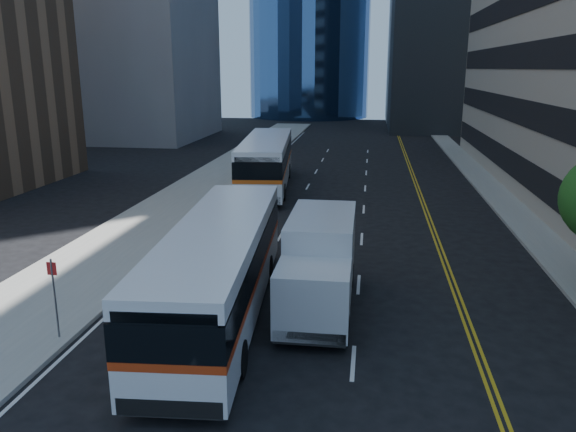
{
  "coord_description": "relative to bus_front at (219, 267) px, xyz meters",
  "views": [
    {
      "loc": [
        0.76,
        -12.37,
        8.06
      ],
      "look_at": [
        -2.15,
        7.33,
        2.8
      ],
      "focal_mm": 35.0,
      "sensor_mm": 36.0,
      "label": 1
    }
  ],
  "objects": [
    {
      "name": "ground",
      "position": [
        4.0,
        -4.46,
        -1.75
      ],
      "size": [
        160.0,
        160.0,
        0.0
      ],
      "primitive_type": "plane",
      "color": "black",
      "rests_on": "ground"
    },
    {
      "name": "box_truck",
      "position": [
        3.19,
        1.15,
        -0.1
      ],
      "size": [
        2.29,
        6.53,
        3.12
      ],
      "rotation": [
        0.0,
        0.0,
        0.01
      ],
      "color": "silver",
      "rests_on": "ground"
    },
    {
      "name": "bus_front",
      "position": [
        0.0,
        0.0,
        0.0
      ],
      "size": [
        3.61,
        12.58,
        3.2
      ],
      "rotation": [
        0.0,
        0.0,
        0.07
      ],
      "color": "white",
      "rests_on": "ground"
    },
    {
      "name": "bus_rear",
      "position": [
        -2.29,
        20.8,
        0.13
      ],
      "size": [
        4.24,
        13.54,
        3.43
      ],
      "rotation": [
        0.0,
        0.0,
        0.1
      ],
      "color": "white",
      "rests_on": "ground"
    },
    {
      "name": "sidewalk_west",
      "position": [
        -6.5,
        20.54,
        -1.67
      ],
      "size": [
        5.0,
        90.0,
        0.15
      ],
      "primitive_type": "cube",
      "color": "gray",
      "rests_on": "ground"
    },
    {
      "name": "sidewalk_east",
      "position": [
        13.0,
        20.54,
        -1.67
      ],
      "size": [
        2.0,
        90.0,
        0.15
      ],
      "primitive_type": "cube",
      "color": "gray",
      "rests_on": "ground"
    }
  ]
}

